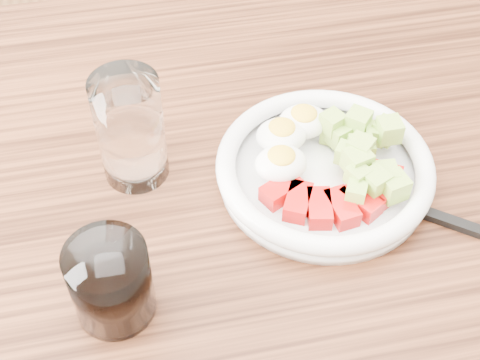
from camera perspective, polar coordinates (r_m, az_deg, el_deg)
name	(u,v)px	position (r m, az deg, el deg)	size (l,w,h in m)	color
dining_table	(250,255)	(0.83, 0.83, -6.41)	(1.50, 0.90, 0.77)	brown
bowl	(324,166)	(0.76, 7.21, 1.22)	(0.25, 0.25, 0.06)	white
fork	(471,229)	(0.76, 19.09, -3.95)	(0.16, 0.13, 0.01)	black
water_glass	(130,129)	(0.74, -9.33, 4.28)	(0.07, 0.07, 0.13)	white
coffee_glass	(111,282)	(0.64, -10.96, -8.56)	(0.08, 0.08, 0.09)	white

